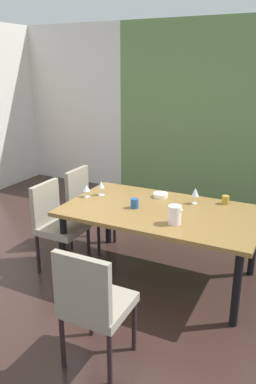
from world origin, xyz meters
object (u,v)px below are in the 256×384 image
(cup_near_shelf, at_px, (135,203))
(wine_glass_left, at_px, (195,192))
(wine_glass_south, at_px, (101,185))
(cup_north, at_px, (225,200))
(chair_head_near, at_px, (93,302))
(serving_bowl_corner, at_px, (160,195))
(wine_glass_front, at_px, (87,188))
(dining_table, at_px, (161,216))
(chair_left_far, at_px, (87,203))
(chair_left_near, at_px, (56,221))
(pitcher_center, at_px, (175,215))

(cup_near_shelf, bearing_deg, wine_glass_left, 37.27)
(wine_glass_south, xyz_separation_m, cup_north, (1.26, 0.32, -0.07))
(wine_glass_south, height_order, cup_north, wine_glass_south)
(chair_head_near, distance_m, wine_glass_south, 1.68)
(wine_glass_south, bearing_deg, serving_bowl_corner, 19.98)
(wine_glass_front, bearing_deg, wine_glass_left, 15.84)
(chair_head_near, relative_size, cup_north, 11.08)
(chair_head_near, bearing_deg, dining_table, 91.32)
(dining_table, distance_m, cup_near_shelf, 0.29)
(wine_glass_left, height_order, cup_north, wine_glass_left)
(wine_glass_left, bearing_deg, dining_table, -128.72)
(chair_left_far, bearing_deg, wine_glass_south, 60.22)
(chair_left_far, height_order, wine_glass_left, chair_left_far)
(cup_near_shelf, bearing_deg, cup_north, 33.15)
(wine_glass_front, xyz_separation_m, cup_north, (1.37, 0.44, -0.05))
(wine_glass_left, distance_m, cup_north, 0.32)
(chair_left_far, distance_m, chair_left_near, 0.60)
(chair_head_near, bearing_deg, wine_glass_left, 82.53)
(chair_left_far, relative_size, wine_glass_left, 5.60)
(wine_glass_left, height_order, wine_glass_south, wine_glass_left)
(chair_left_near, bearing_deg, wine_glass_left, 115.13)
(wine_glass_left, relative_size, pitcher_center, 0.98)
(wine_glass_front, height_order, wine_glass_south, wine_glass_south)
(wine_glass_left, distance_m, wine_glass_south, 1.00)
(wine_glass_left, distance_m, pitcher_center, 0.58)
(cup_north, relative_size, pitcher_center, 0.50)
(serving_bowl_corner, height_order, pitcher_center, pitcher_center)
(wine_glass_front, distance_m, pitcher_center, 1.11)
(chair_left_near, bearing_deg, wine_glass_front, 146.14)
(chair_left_near, xyz_separation_m, cup_near_shelf, (0.79, 0.23, 0.25))
(wine_glass_south, relative_size, cup_near_shelf, 1.69)
(wine_glass_left, relative_size, cup_near_shelf, 1.77)
(chair_left_far, bearing_deg, serving_bowl_corner, 92.61)
(cup_near_shelf, height_order, pitcher_center, pitcher_center)
(dining_table, height_order, chair_left_far, chair_left_far)
(dining_table, xyz_separation_m, pitcher_center, (0.23, -0.27, 0.16))
(chair_head_near, distance_m, serving_bowl_corner, 1.71)
(chair_left_near, bearing_deg, pitcher_center, 91.43)
(chair_left_far, height_order, chair_head_near, chair_head_near)
(pitcher_center, bearing_deg, serving_bowl_corner, 121.47)
(chair_head_near, bearing_deg, cup_near_shelf, 102.48)
(dining_table, distance_m, serving_bowl_corner, 0.38)
(chair_left_near, relative_size, serving_bowl_corner, 5.96)
(dining_table, height_order, wine_glass_front, wine_glass_front)
(chair_left_near, relative_size, wine_glass_south, 5.86)
(chair_head_near, xyz_separation_m, cup_near_shelf, (-0.28, 1.27, 0.25))
(wine_glass_left, distance_m, wine_glass_front, 1.14)
(wine_glass_south, bearing_deg, cup_near_shelf, -21.52)
(serving_bowl_corner, bearing_deg, pitcher_center, -58.53)
(wine_glass_left, xyz_separation_m, wine_glass_south, (-0.98, -0.19, -0.01))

